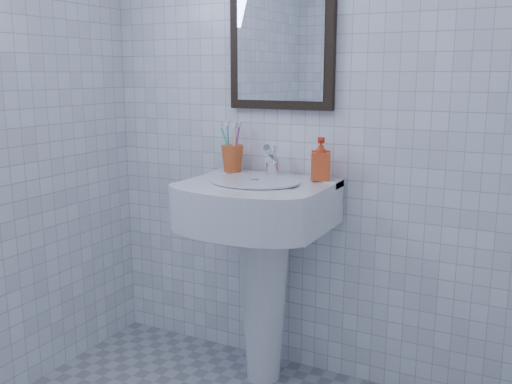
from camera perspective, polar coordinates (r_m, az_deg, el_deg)
The scene contains 6 objects.
wall_back at distance 2.55m, azimuth 6.41°, elevation 8.35°, with size 2.20×0.02×2.50m, color silver.
washbasin at distance 2.55m, azimuth 0.52°, elevation -5.55°, with size 0.62×0.45×0.96m.
faucet at distance 2.56m, azimuth 1.68°, elevation 2.93°, with size 0.06×0.13×0.15m.
toothbrush_cup at distance 2.66m, azimuth -2.37°, elevation 3.36°, with size 0.10×0.10×0.12m, color #C95221, non-canonical shape.
soap_dispenser at distance 2.47m, azimuth 6.49°, elevation 3.31°, with size 0.08×0.08×0.18m, color red.
wall_mirror at distance 2.61m, azimuth 2.53°, elevation 15.08°, with size 0.50×0.04×0.62m.
Camera 1 is at (0.92, -1.18, 1.40)m, focal length 40.00 mm.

